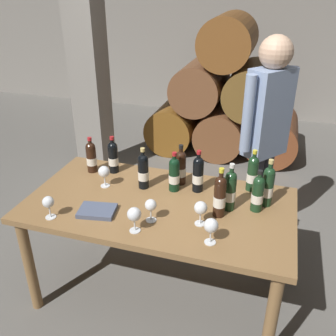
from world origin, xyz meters
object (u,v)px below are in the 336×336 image
object	(u,v)px
wine_bottle_7	(253,173)
wine_glass_3	(201,209)
wine_bottle_6	(91,157)
wine_bottle_5	(268,186)
wine_bottle_2	(220,196)
wine_glass_2	(134,215)
wine_bottle_10	(258,193)
wine_bottle_3	(113,157)
wine_glass_1	(151,206)
tasting_notebook	(97,211)
wine_bottle_1	(230,190)
wine_glass_0	(48,203)
wine_bottle_9	(181,167)
wine_glass_5	(211,226)
dining_table	(159,214)
wine_bottle_4	(198,174)
wine_glass_4	(104,172)
wine_bottle_8	(143,171)
sommelier_presenting	(266,130)
wine_bottle_0	(174,174)

from	to	relation	value
wine_bottle_7	wine_glass_3	distance (m)	0.55
wine_bottle_6	wine_bottle_5	bearing A→B (deg)	-3.88
wine_bottle_2	wine_glass_2	xyz separation A→B (m)	(-0.43, -0.30, -0.03)
wine_glass_2	wine_bottle_10	bearing A→B (deg)	33.58
wine_bottle_3	wine_glass_1	bearing A→B (deg)	-47.11
wine_bottle_10	tasting_notebook	size ratio (longest dim) A/B	1.25
wine_bottle_2	wine_glass_1	world-z (taller)	wine_bottle_2
wine_bottle_1	wine_glass_0	xyz separation A→B (m)	(-1.01, -0.41, -0.03)
wine_bottle_2	wine_glass_3	world-z (taller)	wine_bottle_2
wine_bottle_9	wine_glass_0	bearing A→B (deg)	-135.15
wine_bottle_2	wine_glass_5	bearing A→B (deg)	-89.16
wine_bottle_1	wine_bottle_7	world-z (taller)	wine_bottle_1
wine_bottle_2	wine_bottle_3	xyz separation A→B (m)	(-0.84, 0.33, -0.01)
dining_table	wine_bottle_5	distance (m)	0.71
dining_table	wine_bottle_6	size ratio (longest dim) A/B	6.29
wine_glass_5	wine_bottle_10	bearing A→B (deg)	62.57
tasting_notebook	wine_bottle_9	bearing A→B (deg)	42.72
wine_bottle_2	tasting_notebook	xyz separation A→B (m)	(-0.71, -0.20, -0.12)
wine_bottle_10	wine_glass_2	world-z (taller)	wine_bottle_10
wine_bottle_1	wine_bottle_5	size ratio (longest dim) A/B	0.99
wine_glass_1	wine_bottle_10	bearing A→B (deg)	27.19
wine_bottle_1	wine_bottle_4	bearing A→B (deg)	145.85
wine_glass_3	tasting_notebook	world-z (taller)	wine_glass_3
wine_bottle_7	dining_table	bearing A→B (deg)	-147.96
dining_table	wine_bottle_5	bearing A→B (deg)	15.27
wine_bottle_10	wine_glass_4	size ratio (longest dim) A/B	1.79
wine_bottle_8	wine_glass_1	size ratio (longest dim) A/B	2.04
wine_bottle_8	wine_glass_3	distance (m)	0.55
wine_bottle_4	wine_glass_5	size ratio (longest dim) A/B	1.93
sommelier_presenting	wine_bottle_5	bearing A→B (deg)	-83.25
wine_bottle_8	wine_glass_4	world-z (taller)	wine_bottle_8
wine_glass_3	wine_bottle_6	bearing A→B (deg)	155.58
wine_bottle_7	wine_bottle_10	xyz separation A→B (m)	(0.06, -0.24, -0.01)
wine_bottle_5	wine_glass_1	world-z (taller)	wine_bottle_5
wine_bottle_2	wine_bottle_10	xyz separation A→B (m)	(0.21, 0.13, -0.02)
wine_bottle_2	sommelier_presenting	world-z (taller)	sommelier_presenting
wine_glass_0	wine_glass_5	size ratio (longest dim) A/B	0.94
wine_glass_5	wine_bottle_7	bearing A→B (deg)	76.73
wine_bottle_5	tasting_notebook	bearing A→B (deg)	-157.68
wine_bottle_9	wine_glass_2	distance (m)	0.61
dining_table	wine_bottle_0	world-z (taller)	wine_bottle_0
wine_glass_2	tasting_notebook	xyz separation A→B (m)	(-0.29, 0.10, -0.10)
wine_bottle_1	wine_glass_1	xyz separation A→B (m)	(-0.42, -0.26, -0.03)
wine_glass_0	wine_glass_2	xyz separation A→B (m)	(0.53, 0.03, 0.01)
wine_bottle_2	wine_bottle_4	distance (m)	0.31
wine_bottle_8	wine_glass_2	distance (m)	0.49
wine_bottle_0	wine_glass_3	bearing A→B (deg)	-52.37
wine_bottle_1	wine_glass_4	bearing A→B (deg)	178.08
wine_bottle_8	wine_glass_2	xyz separation A→B (m)	(0.12, -0.48, -0.02)
wine_bottle_1	wine_bottle_5	world-z (taller)	wine_bottle_5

